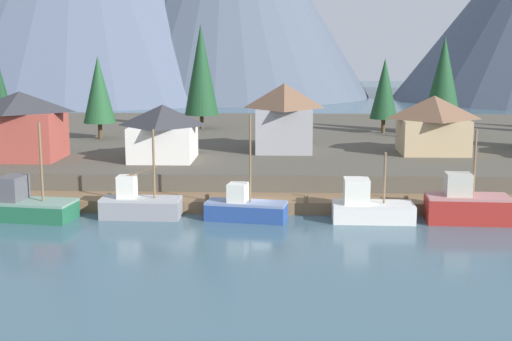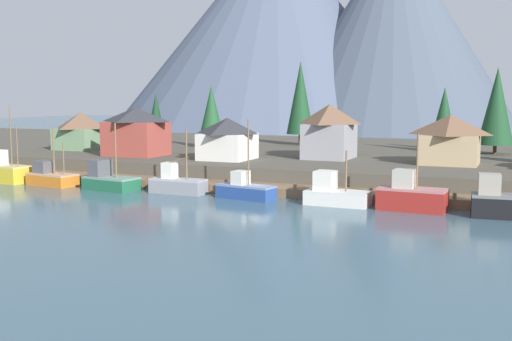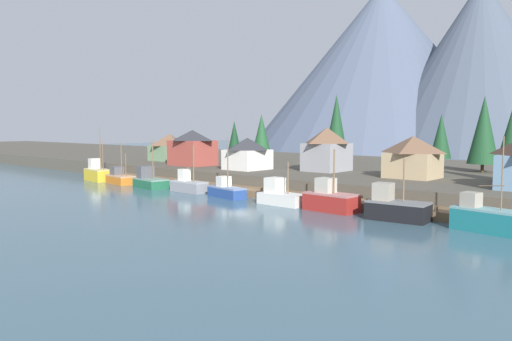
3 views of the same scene
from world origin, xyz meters
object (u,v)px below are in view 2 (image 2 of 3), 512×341
(fishing_boat_orange, at_px, (51,177))
(house_green, at_px, (82,130))
(house_tan, at_px, (450,139))
(conifer_mid_left, at_px, (444,113))
(fishing_boat_red, at_px, (411,196))
(fishing_boat_white, at_px, (335,194))
(conifer_back_right, at_px, (497,106))
(fishing_boat_yellow, at_px, (6,172))
(conifer_centre, at_px, (211,111))
(fishing_boat_black, at_px, (506,203))
(house_red, at_px, (136,131))
(fishing_boat_blue, at_px, (245,190))
(conifer_back_left, at_px, (300,98))
(house_grey, at_px, (329,131))
(fishing_boat_green, at_px, (109,180))
(fishing_boat_grey, at_px, (177,184))
(conifer_near_left, at_px, (156,115))
(house_white, at_px, (227,138))

(fishing_boat_orange, relative_size, house_green, 0.99)
(house_tan, height_order, conifer_mid_left, conifer_mid_left)
(fishing_boat_red, bearing_deg, house_tan, 89.16)
(fishing_boat_white, relative_size, conifer_back_right, 0.52)
(fishing_boat_yellow, distance_m, conifer_mid_left, 60.65)
(house_tan, distance_m, house_green, 54.41)
(conifer_back_right, distance_m, conifer_centre, 42.13)
(fishing_boat_black, height_order, conifer_centre, conifer_centre)
(fishing_boat_red, relative_size, conifer_back_right, 0.59)
(fishing_boat_red, xyz_separation_m, house_tan, (1.27, 19.03, 4.22))
(house_red, xyz_separation_m, house_green, (-13.48, 5.28, -0.46))
(fishing_boat_blue, distance_m, fishing_boat_red, 17.10)
(fishing_boat_orange, xyz_separation_m, conifer_back_left, (17.47, 40.42, 9.32))
(house_red, height_order, house_tan, house_red)
(fishing_boat_black, bearing_deg, conifer_mid_left, 99.55)
(fishing_boat_black, bearing_deg, house_green, 157.12)
(house_grey, distance_m, house_red, 26.43)
(fishing_boat_black, relative_size, conifer_back_right, 0.54)
(fishing_boat_blue, xyz_separation_m, fishing_boat_white, (9.67, 0.08, 0.14))
(fishing_boat_green, distance_m, conifer_back_left, 42.53)
(conifer_centre, bearing_deg, fishing_boat_green, -86.14)
(house_grey, bearing_deg, house_red, -165.61)
(fishing_boat_white, bearing_deg, fishing_boat_blue, -178.29)
(fishing_boat_red, bearing_deg, fishing_boat_green, -176.37)
(fishing_boat_yellow, relative_size, fishing_boat_red, 1.33)
(fishing_boat_grey, xyz_separation_m, house_grey, (11.44, 19.86, 5.08))
(fishing_boat_yellow, height_order, fishing_boat_blue, fishing_boat_yellow)
(fishing_boat_yellow, xyz_separation_m, house_green, (-3.47, 19.19, 4.08))
(house_tan, xyz_separation_m, conifer_back_right, (4.43, 16.09, 3.70))
(fishing_boat_green, distance_m, conifer_near_left, 40.83)
(conifer_near_left, distance_m, conifer_centre, 16.38)
(fishing_boat_yellow, relative_size, conifer_back_left, 0.69)
(house_white, bearing_deg, fishing_boat_grey, -88.78)
(house_grey, height_order, house_red, house_grey)
(fishing_boat_red, height_order, house_tan, house_tan)
(fishing_boat_yellow, relative_size, fishing_boat_white, 1.52)
(house_green, distance_m, conifer_centre, 20.17)
(house_red, relative_size, conifer_back_right, 0.65)
(fishing_boat_white, height_order, conifer_back_right, conifer_back_right)
(fishing_boat_blue, bearing_deg, conifer_mid_left, 76.25)
(house_green, xyz_separation_m, conifer_mid_left, (51.70, 16.95, 2.72))
(fishing_boat_blue, bearing_deg, conifer_near_left, 142.55)
(house_red, bearing_deg, house_white, 0.53)
(fishing_boat_yellow, relative_size, house_grey, 1.32)
(fishing_boat_blue, bearing_deg, house_white, 131.99)
(house_red, bearing_deg, house_grey, 14.39)
(fishing_boat_yellow, relative_size, conifer_centre, 0.98)
(fishing_boat_yellow, bearing_deg, fishing_boat_blue, 8.69)
(fishing_boat_green, distance_m, fishing_boat_black, 42.31)
(conifer_near_left, bearing_deg, fishing_boat_black, -31.79)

